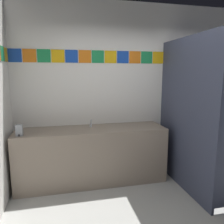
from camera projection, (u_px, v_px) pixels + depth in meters
name	position (u px, v px, depth m)	size (l,w,h in m)	color
wall_back	(128.00, 90.00, 3.83)	(3.78, 0.09, 2.87)	white
vanity_counter	(92.00, 155.00, 3.53)	(2.32, 0.60, 0.87)	gray
faucet_center	(91.00, 124.00, 3.53)	(0.04, 0.10, 0.14)	silver
soap_dispenser	(19.00, 130.00, 3.05)	(0.09, 0.09, 0.16)	gray
stall_divider	(205.00, 118.00, 3.04)	(0.92, 1.52, 2.24)	#33384C
toilet	(202.00, 158.00, 3.77)	(0.39, 0.49, 0.74)	white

